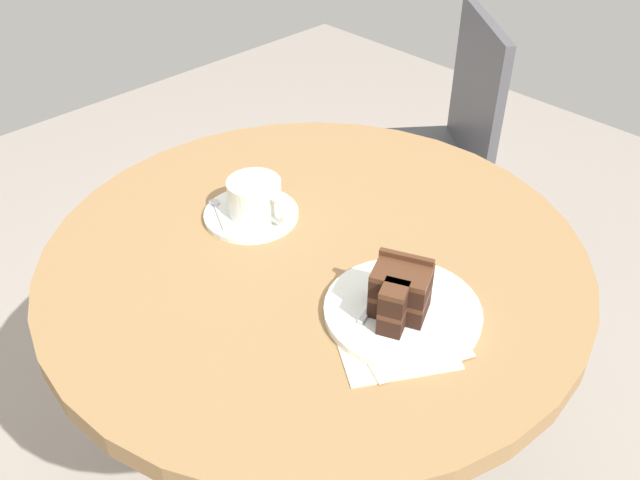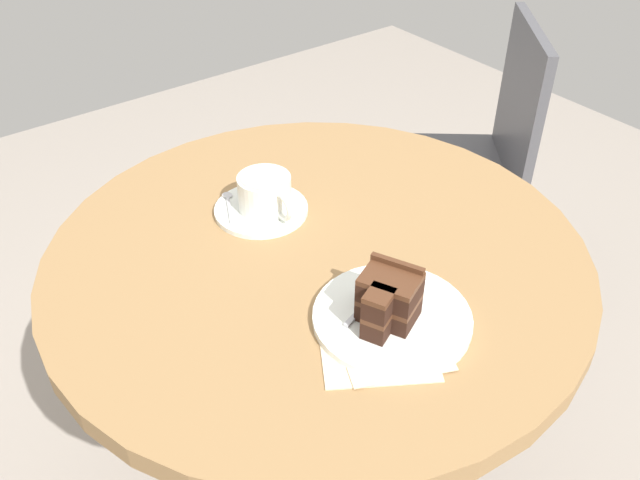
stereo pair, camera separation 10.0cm
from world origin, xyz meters
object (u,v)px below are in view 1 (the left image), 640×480
saucer (251,214)px  fork (387,282)px  napkin (398,335)px  cake_slice (400,293)px  cake_plate (402,311)px  cafe_chair (435,142)px  teaspoon (217,210)px  coffee_cup (255,197)px

saucer → fork: bearing=4.5°
napkin → cake_slice: bearing=131.0°
saucer → cake_slice: (0.33, -0.01, 0.04)m
saucer → napkin: 0.35m
cake_plate → fork: (-0.05, 0.02, 0.01)m
fork → napkin: size_ratio=0.70×
saucer → fork: fork is taller
cake_plate → cafe_chair: bearing=123.6°
napkin → cafe_chair: 1.03m
teaspoon → cake_slice: bearing=-150.3°
cake_plate → cake_slice: size_ratio=2.17×
cake_plate → napkin: cake_plate is taller
saucer → cake_slice: size_ratio=1.56×
cake_slice → cafe_chair: bearing=123.3°
teaspoon → fork: fork is taller
coffee_cup → fork: 0.27m
napkin → cafe_chair: cafe_chair is taller
napkin → cafe_chair: size_ratio=0.25×
cake_slice → cafe_chair: 1.01m
cake_plate → cake_slice: 0.04m
fork → coffee_cup: bearing=75.4°
teaspoon → fork: 0.32m
teaspoon → cake_plate: (0.37, 0.04, -0.00)m
coffee_cup → cake_plate: coffee_cup is taller
fork → cafe_chair: size_ratio=0.18×
fork → napkin: (0.07, -0.06, -0.01)m
saucer → cake_plate: bearing=-0.1°
saucer → fork: size_ratio=1.06×
saucer → fork: (0.28, 0.02, 0.01)m
teaspoon → cake_plate: bearing=-148.4°
cake_plate → fork: fork is taller
saucer → coffee_cup: coffee_cup is taller
napkin → cafe_chair: bearing=123.6°
cafe_chair → napkin: bearing=-17.3°
cake_plate → napkin: (0.02, -0.04, -0.00)m
fork → cafe_chair: bearing=13.8°
coffee_cup → fork: bearing=3.5°
coffee_cup → fork: size_ratio=0.81×
coffee_cup → cake_slice: cake_slice is taller
saucer → napkin: bearing=-6.1°
teaspoon → cake_plate: size_ratio=0.40×
teaspoon → saucer: bearing=-111.4°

